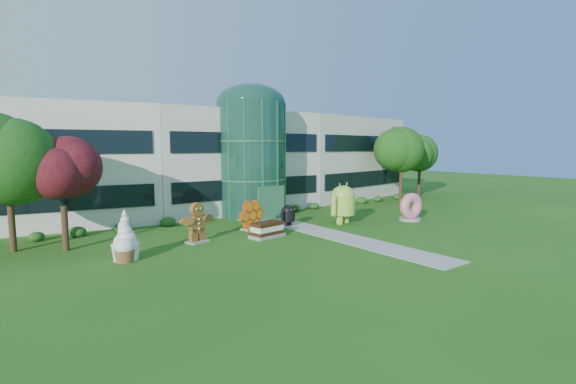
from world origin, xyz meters
TOP-DOWN VIEW (x-y plane):
  - ground at (0.00, 0.00)m, footprint 140.00×140.00m
  - building at (0.00, 18.00)m, footprint 46.00×15.00m
  - atrium at (0.00, 12.00)m, footprint 6.00×6.00m
  - walkway at (0.00, 2.00)m, footprint 2.40×20.00m
  - tree_red at (-15.50, 7.50)m, footprint 4.00×4.00m
  - trees_backdrop at (0.00, 13.00)m, footprint 52.00×8.00m
  - android_green at (3.61, 4.17)m, footprint 3.52×2.75m
  - android_black at (-0.59, 5.78)m, footprint 1.92×1.54m
  - donut at (8.97, 1.82)m, footprint 2.33×1.32m
  - gingerbread at (-8.43, 4.87)m, footprint 3.00×1.80m
  - ice_cream_sandwich at (-4.04, 3.48)m, footprint 2.54×1.58m
  - honeycomb at (-3.45, 6.43)m, footprint 2.59×1.53m
  - froyo at (-13.25, 3.28)m, footprint 1.67×1.67m
  - cupcake at (-13.41, 2.91)m, footprint 1.15×1.15m

SIDE VIEW (x-z plane):
  - ground at x=0.00m, z-range 0.00..0.00m
  - walkway at x=0.00m, z-range 0.00..0.04m
  - ice_cream_sandwich at x=-4.04m, z-range 0.00..1.06m
  - cupcake at x=-13.41m, z-range 0.00..1.34m
  - android_black at x=-0.59m, z-range 0.00..1.90m
  - honeycomb at x=-3.45m, z-range 0.00..1.92m
  - donut at x=8.97m, z-range 0.00..2.31m
  - gingerbread at x=-8.43m, z-range 0.00..2.59m
  - froyo at x=-13.25m, z-range 0.00..2.72m
  - android_green at x=3.61m, z-range 0.00..3.55m
  - tree_red at x=-15.50m, z-range 0.00..6.00m
  - trees_backdrop at x=0.00m, z-range 0.00..8.40m
  - building at x=0.00m, z-range 0.00..9.30m
  - atrium at x=0.00m, z-range 0.00..9.80m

